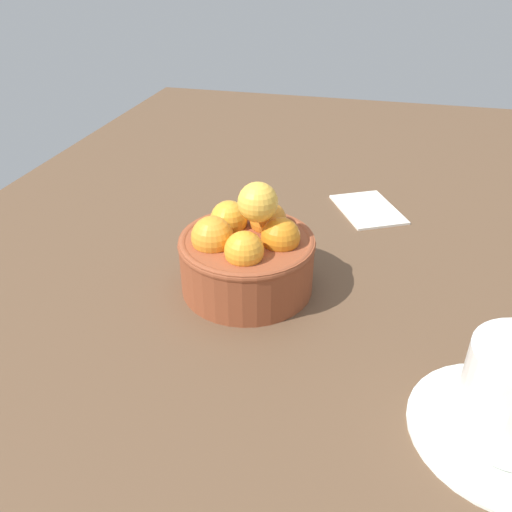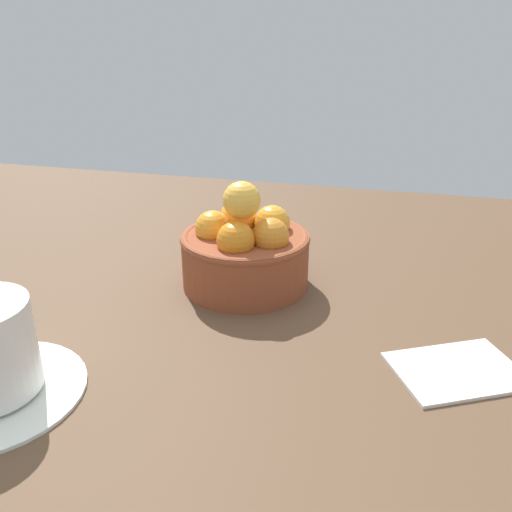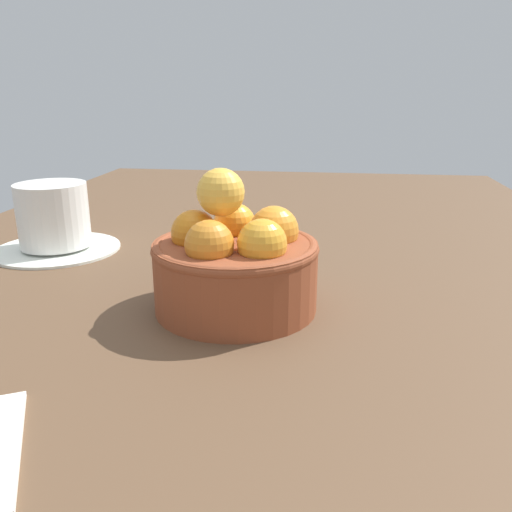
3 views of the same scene
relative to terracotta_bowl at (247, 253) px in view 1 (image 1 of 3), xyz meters
The scene contains 3 objects.
ground_plane 5.96cm from the terracotta_bowl, 17.20° to the left, with size 152.30×81.07×3.83cm, color brown.
terracotta_bowl is the anchor object (origin of this frame).
folded_napkin 23.87cm from the terracotta_bowl, 27.82° to the right, with size 9.99×7.08×0.60cm, color white.
Camera 1 is at (-42.35, -11.52, 30.83)cm, focal length 36.27 mm.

